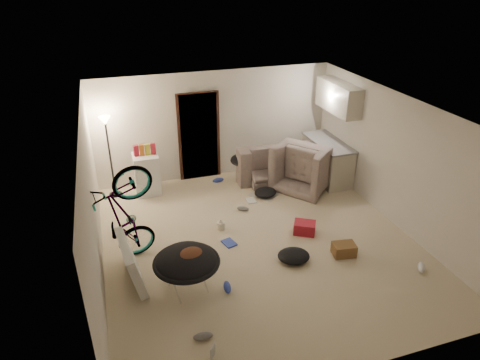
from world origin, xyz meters
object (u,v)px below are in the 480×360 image
object	(u,v)px
sofa	(280,163)
tv_box	(131,261)
kitchen_counter	(327,161)
saucer_chair	(187,267)
armchair	(308,169)
drink_case_b	(305,228)
mini_fridge	(147,174)
juicer	(221,225)
drink_case_a	(344,249)
floor_lamp	(108,140)
bicycle	(127,237)

from	to	relation	value
sofa	tv_box	size ratio (longest dim) A/B	2.01
kitchen_counter	saucer_chair	bearing A→B (deg)	-143.77
armchair	drink_case_b	xyz separation A→B (m)	(-0.93, -1.82, -0.27)
saucer_chair	tv_box	bearing A→B (deg)	147.96
mini_fridge	juicer	size ratio (longest dim) A/B	4.12
mini_fridge	drink_case_a	distance (m)	4.51
kitchen_counter	armchair	world-z (taller)	kitchen_counter
floor_lamp	drink_case_b	xyz separation A→B (m)	(3.32, -2.65, -1.19)
drink_case_b	drink_case_a	bearing A→B (deg)	-36.05
bicycle	mini_fridge	distance (m)	2.49
drink_case_a	juicer	distance (m)	2.33
floor_lamp	juicer	size ratio (longest dim) A/B	8.24
kitchen_counter	sofa	distance (m)	1.10
kitchen_counter	sofa	bearing A→B (deg)	155.72
tv_box	drink_case_a	size ratio (longest dim) A/B	2.84
floor_lamp	kitchen_counter	bearing A→B (deg)	-7.66
mini_fridge	saucer_chair	bearing A→B (deg)	-86.67
tv_box	drink_case_b	world-z (taller)	tv_box
floor_lamp	mini_fridge	size ratio (longest dim) A/B	2.00
tv_box	armchair	bearing A→B (deg)	21.98
tv_box	juicer	distance (m)	2.03
floor_lamp	bicycle	size ratio (longest dim) A/B	0.97
bicycle	sofa	bearing A→B (deg)	-67.52
mini_fridge	tv_box	bearing A→B (deg)	-101.67
bicycle	tv_box	bearing A→B (deg)	170.66
sofa	mini_fridge	xyz separation A→B (m)	(-3.12, 0.10, 0.13)
floor_lamp	kitchen_counter	distance (m)	4.95
kitchen_counter	bicycle	size ratio (longest dim) A/B	0.80
drink_case_a	sofa	bearing A→B (deg)	96.52
armchair	bicycle	world-z (taller)	bicycle
drink_case_a	juicer	size ratio (longest dim) A/B	1.76
mini_fridge	tv_box	distance (m)	2.99
sofa	bicycle	distance (m)	4.40
bicycle	saucer_chair	bearing A→B (deg)	-150.91
saucer_chair	drink_case_a	distance (m)	2.80
sofa	armchair	bearing A→B (deg)	125.69
kitchen_counter	tv_box	size ratio (longest dim) A/B	1.37
kitchen_counter	armchair	size ratio (longest dim) A/B	1.26
floor_lamp	drink_case_a	world-z (taller)	floor_lamp
drink_case_b	bicycle	bearing A→B (deg)	-151.69
drink_case_b	juicer	xyz separation A→B (m)	(-1.47, 0.61, -0.02)
saucer_chair	juicer	distance (m)	1.80
saucer_chair	drink_case_b	bearing A→B (deg)	19.94
mini_fridge	drink_case_b	bearing A→B (deg)	-44.18
drink_case_b	saucer_chair	bearing A→B (deg)	-129.39
drink_case_a	armchair	bearing A→B (deg)	87.08
sofa	drink_case_b	distance (m)	2.51
bicycle	kitchen_counter	bearing A→B (deg)	-77.81
bicycle	mini_fridge	world-z (taller)	bicycle
floor_lamp	drink_case_a	bearing A→B (deg)	-43.41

